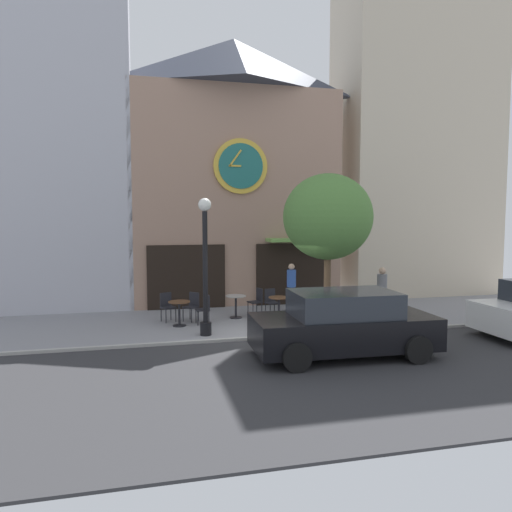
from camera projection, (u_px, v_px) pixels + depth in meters
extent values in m
cube|color=gray|center=(254.00, 321.00, 15.29)|extent=(26.09, 4.89, 0.05)
cube|color=#2D2D30|center=(317.00, 379.00, 9.81)|extent=(26.09, 6.42, 0.05)
cube|color=#A8A5A0|center=(274.00, 337.00, 12.93)|extent=(26.09, 0.12, 0.08)
cube|color=#9E7A66|center=(234.00, 198.00, 18.45)|extent=(7.94, 2.30, 8.09)
pyramid|color=#383D4C|center=(234.00, 65.00, 18.04)|extent=(7.15, 3.22, 1.92)
cylinder|color=gold|center=(241.00, 166.00, 17.19)|extent=(1.99, 0.10, 1.99)
cylinder|color=#1E6660|center=(241.00, 166.00, 17.13)|extent=(1.63, 0.04, 1.63)
cube|color=gold|center=(235.00, 166.00, 17.04)|extent=(0.45, 0.03, 0.06)
cube|color=gold|center=(236.00, 158.00, 17.02)|extent=(0.46, 0.03, 0.60)
cube|color=black|center=(187.00, 277.00, 17.07)|extent=(2.78, 0.10, 2.30)
cube|color=black|center=(292.00, 274.00, 18.00)|extent=(2.78, 0.10, 2.30)
cube|color=#72A84C|center=(301.00, 240.00, 17.65)|extent=(2.54, 0.90, 0.12)
cube|color=#B2B2BC|center=(33.00, 131.00, 16.92)|extent=(6.79, 3.01, 12.68)
cube|color=beige|center=(416.00, 124.00, 20.52)|extent=(6.70, 3.23, 14.60)
cylinder|color=black|center=(206.00, 329.00, 13.30)|extent=(0.32, 0.32, 0.36)
cylinder|color=black|center=(205.00, 274.00, 13.17)|extent=(0.14, 0.14, 3.45)
sphere|color=white|center=(205.00, 205.00, 13.01)|extent=(0.36, 0.36, 0.36)
cylinder|color=brown|center=(327.00, 289.00, 14.04)|extent=(0.20, 0.20, 2.38)
ellipsoid|color=#4C7A38|center=(328.00, 217.00, 13.87)|extent=(2.64, 2.38, 2.51)
cylinder|color=black|center=(179.00, 314.00, 14.39)|extent=(0.07, 0.07, 0.74)
cylinder|color=black|center=(180.00, 325.00, 14.42)|extent=(0.40, 0.40, 0.03)
cylinder|color=brown|center=(179.00, 302.00, 14.36)|extent=(0.66, 0.66, 0.03)
cylinder|color=black|center=(236.00, 307.00, 15.55)|extent=(0.07, 0.07, 0.72)
cylinder|color=black|center=(236.00, 317.00, 15.58)|extent=(0.40, 0.40, 0.03)
cylinder|color=gray|center=(236.00, 296.00, 15.52)|extent=(0.66, 0.66, 0.03)
cylinder|color=black|center=(279.00, 309.00, 15.07)|extent=(0.07, 0.07, 0.76)
cylinder|color=black|center=(279.00, 321.00, 15.10)|extent=(0.40, 0.40, 0.03)
cylinder|color=brown|center=(279.00, 297.00, 15.04)|extent=(0.65, 0.65, 0.03)
cylinder|color=black|center=(346.00, 304.00, 16.06)|extent=(0.07, 0.07, 0.75)
cylinder|color=black|center=(346.00, 314.00, 16.09)|extent=(0.40, 0.40, 0.03)
cylinder|color=black|center=(346.00, 293.00, 16.03)|extent=(0.69, 0.69, 0.03)
cube|color=black|center=(168.00, 307.00, 14.99)|extent=(0.53, 0.53, 0.04)
cube|color=black|center=(166.00, 300.00, 15.12)|extent=(0.36, 0.19, 0.45)
cylinder|color=black|center=(166.00, 316.00, 14.77)|extent=(0.03, 0.03, 0.45)
cylinder|color=black|center=(176.00, 315.00, 14.98)|extent=(0.03, 0.03, 0.45)
cylinder|color=black|center=(161.00, 314.00, 15.04)|extent=(0.03, 0.03, 0.45)
cylinder|color=black|center=(171.00, 313.00, 15.25)|extent=(0.03, 0.03, 0.45)
cube|color=black|center=(202.00, 310.00, 14.65)|extent=(0.42, 0.42, 0.04)
cube|color=black|center=(208.00, 302.00, 14.68)|extent=(0.06, 0.38, 0.45)
cylinder|color=black|center=(196.00, 316.00, 14.78)|extent=(0.03, 0.03, 0.45)
cylinder|color=black|center=(198.00, 318.00, 14.46)|extent=(0.03, 0.03, 0.45)
cylinder|color=black|center=(207.00, 315.00, 14.88)|extent=(0.03, 0.03, 0.45)
cylinder|color=black|center=(209.00, 318.00, 14.56)|extent=(0.03, 0.03, 0.45)
cube|color=black|center=(191.00, 307.00, 15.06)|extent=(0.57, 0.57, 0.04)
cube|color=black|center=(194.00, 299.00, 15.19)|extent=(0.30, 0.30, 0.45)
cylinder|color=black|center=(183.00, 314.00, 15.02)|extent=(0.03, 0.03, 0.45)
cylinder|color=black|center=(192.00, 316.00, 14.84)|extent=(0.03, 0.03, 0.45)
cylinder|color=black|center=(190.00, 313.00, 15.31)|extent=(0.03, 0.03, 0.45)
cylinder|color=black|center=(198.00, 314.00, 15.13)|extent=(0.03, 0.03, 0.45)
cube|color=black|center=(272.00, 303.00, 15.81)|extent=(0.48, 0.48, 0.04)
cube|color=black|center=(270.00, 295.00, 15.95)|extent=(0.38, 0.12, 0.45)
cylinder|color=black|center=(270.00, 311.00, 15.60)|extent=(0.03, 0.03, 0.45)
cylinder|color=black|center=(279.00, 310.00, 15.75)|extent=(0.03, 0.03, 0.45)
cylinder|color=black|center=(265.00, 309.00, 15.91)|extent=(0.03, 0.03, 0.45)
cylinder|color=black|center=(274.00, 308.00, 16.06)|extent=(0.03, 0.03, 0.45)
cube|color=black|center=(255.00, 302.00, 15.96)|extent=(0.50, 0.50, 0.04)
cube|color=black|center=(259.00, 295.00, 16.04)|extent=(0.15, 0.38, 0.45)
cylinder|color=black|center=(248.00, 308.00, 16.04)|extent=(0.03, 0.03, 0.45)
cylinder|color=black|center=(253.00, 310.00, 15.75)|extent=(0.03, 0.03, 0.45)
cylinder|color=black|center=(257.00, 307.00, 16.21)|extent=(0.03, 0.03, 0.45)
cylinder|color=black|center=(262.00, 309.00, 15.92)|extent=(0.03, 0.03, 0.45)
cylinder|color=#2D2D38|center=(382.00, 305.00, 15.49)|extent=(0.35, 0.35, 0.85)
cylinder|color=slate|center=(382.00, 283.00, 15.43)|extent=(0.42, 0.42, 0.60)
sphere|color=tan|center=(382.00, 271.00, 15.39)|extent=(0.22, 0.22, 0.22)
cylinder|color=#2D2D38|center=(291.00, 299.00, 16.71)|extent=(0.37, 0.37, 0.85)
cylinder|color=#3359B2|center=(291.00, 278.00, 16.65)|extent=(0.45, 0.45, 0.60)
sphere|color=tan|center=(291.00, 267.00, 16.62)|extent=(0.22, 0.22, 0.22)
cube|color=black|center=(343.00, 331.00, 11.27)|extent=(4.35, 1.93, 0.75)
cube|color=#262B33|center=(344.00, 304.00, 11.22)|extent=(2.45, 1.65, 0.60)
cylinder|color=black|center=(418.00, 350.00, 10.71)|extent=(0.65, 0.24, 0.64)
cylinder|color=black|center=(381.00, 331.00, 12.47)|extent=(0.65, 0.24, 0.64)
cylinder|color=black|center=(297.00, 357.00, 10.13)|extent=(0.65, 0.24, 0.64)
cylinder|color=black|center=(276.00, 336.00, 11.88)|extent=(0.65, 0.24, 0.64)
cylinder|color=black|center=(487.00, 321.00, 13.64)|extent=(0.64, 0.22, 0.64)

